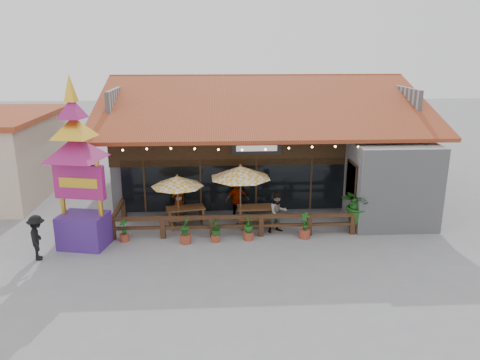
{
  "coord_description": "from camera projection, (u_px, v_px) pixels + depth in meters",
  "views": [
    {
      "loc": [
        -2.37,
        -18.29,
        7.53
      ],
      "look_at": [
        -1.25,
        1.5,
        1.83
      ],
      "focal_mm": 35.0,
      "sensor_mm": 36.0,
      "label": 1
    }
  ],
  "objects": [
    {
      "name": "planter_b",
      "position": [
        185.0,
        231.0,
        18.42
      ],
      "size": [
        0.46,
        0.5,
        1.08
      ],
      "color": "brown",
      "rests_on": "ground"
    },
    {
      "name": "diner_c",
      "position": [
        237.0,
        200.0,
        20.9
      ],
      "size": [
        1.11,
        0.6,
        1.8
      ],
      "primitive_type": "imported",
      "rotation": [
        0.0,
        0.0,
        3.3
      ],
      "color": "#3B2612",
      "rests_on": "ground"
    },
    {
      "name": "picnic_table_left",
      "position": [
        186.0,
        213.0,
        20.35
      ],
      "size": [
        1.87,
        1.7,
        0.79
      ],
      "color": "brown",
      "rests_on": "ground"
    },
    {
      "name": "planter_e",
      "position": [
        305.0,
        227.0,
        18.92
      ],
      "size": [
        0.46,
        0.44,
        1.08
      ],
      "color": "brown",
      "rests_on": "ground"
    },
    {
      "name": "thai_sign_tower",
      "position": [
        76.0,
        153.0,
        17.25
      ],
      "size": [
        3.11,
        3.11,
        7.08
      ],
      "color": "#45227D",
      "rests_on": "ground"
    },
    {
      "name": "planter_c",
      "position": [
        215.0,
        230.0,
        18.54
      ],
      "size": [
        0.69,
        0.68,
        0.86
      ],
      "color": "brown",
      "rests_on": "ground"
    },
    {
      "name": "tropical_plant",
      "position": [
        358.0,
        205.0,
        19.47
      ],
      "size": [
        1.9,
        1.93,
        2.02
      ],
      "color": "brown",
      "rests_on": "ground"
    },
    {
      "name": "umbrella_right",
      "position": [
        240.0,
        172.0,
        19.63
      ],
      "size": [
        3.46,
        3.46,
        2.78
      ],
      "color": "brown",
      "rests_on": "ground"
    },
    {
      "name": "ground",
      "position": [
        271.0,
        231.0,
        19.76
      ],
      "size": [
        100.0,
        100.0,
        0.0
      ],
      "primitive_type": "plane",
      "color": "gray",
      "rests_on": "ground"
    },
    {
      "name": "diner_b",
      "position": [
        278.0,
        213.0,
        19.43
      ],
      "size": [
        1.02,
        0.91,
        1.72
      ],
      "primitive_type": "imported",
      "rotation": [
        0.0,
        0.0,
        0.37
      ],
      "color": "#3B2612",
      "rests_on": "ground"
    },
    {
      "name": "planter_a",
      "position": [
        124.0,
        232.0,
        18.62
      ],
      "size": [
        0.37,
        0.37,
        0.91
      ],
      "color": "brown",
      "rests_on": "ground"
    },
    {
      "name": "patio_railing",
      "position": [
        218.0,
        221.0,
        19.22
      ],
      "size": [
        10.0,
        2.6,
        0.92
      ],
      "color": "#432D18",
      "rests_on": "ground"
    },
    {
      "name": "picnic_table_right",
      "position": [
        257.0,
        212.0,
        20.33
      ],
      "size": [
        1.75,
        1.52,
        0.83
      ],
      "color": "brown",
      "rests_on": "ground"
    },
    {
      "name": "diner_a",
      "position": [
        179.0,
        202.0,
        20.64
      ],
      "size": [
        0.79,
        0.72,
        1.82
      ],
      "primitive_type": "imported",
      "rotation": [
        0.0,
        0.0,
        3.72
      ],
      "color": "#3B2612",
      "rests_on": "ground"
    },
    {
      "name": "planter_d",
      "position": [
        249.0,
        228.0,
        18.75
      ],
      "size": [
        0.52,
        0.52,
        1.01
      ],
      "color": "brown",
      "rests_on": "ground"
    },
    {
      "name": "restaurant_building",
      "position": [
        262.0,
        147.0,
        25.51
      ],
      "size": [
        15.5,
        14.73,
        6.09
      ],
      "color": "#9D9DA2",
      "rests_on": "ground"
    },
    {
      "name": "umbrella_left",
      "position": [
        177.0,
        181.0,
        19.57
      ],
      "size": [
        2.25,
        2.25,
        2.37
      ],
      "color": "brown",
      "rests_on": "ground"
    },
    {
      "name": "pedestrian",
      "position": [
        37.0,
        238.0,
        16.94
      ],
      "size": [
        0.91,
        1.23,
        1.69
      ],
      "primitive_type": "imported",
      "rotation": [
        0.0,
        0.0,
        1.86
      ],
      "color": "black",
      "rests_on": "ground"
    }
  ]
}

